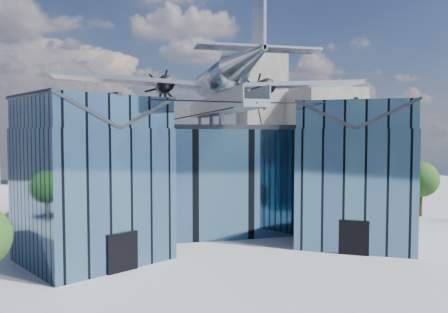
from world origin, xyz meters
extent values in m
plane|color=gray|center=(0.00, 0.00, 0.00)|extent=(120.00, 120.00, 0.00)
cube|color=#446B8B|center=(0.00, 9.00, 4.75)|extent=(28.00, 14.00, 9.50)
cube|color=#23262B|center=(0.00, 9.00, 9.70)|extent=(28.00, 14.00, 0.40)
cube|color=#446B8B|center=(-10.50, -1.00, 4.75)|extent=(11.79, 11.43, 9.50)
cube|color=#446B8B|center=(-10.50, -1.00, 10.60)|extent=(11.56, 11.20, 2.20)
cube|color=#23262B|center=(-12.45, -2.12, 10.60)|extent=(7.98, 9.23, 2.40)
cube|color=#23262B|center=(-8.55, 0.12, 10.60)|extent=(7.98, 9.23, 2.40)
cube|color=#23262B|center=(-10.50, -1.00, 11.75)|extent=(4.30, 7.10, 0.18)
cube|color=black|center=(-8.48, -4.51, 1.30)|extent=(2.03, 1.32, 2.60)
cube|color=black|center=(-6.60, 1.25, 4.75)|extent=(0.34, 0.34, 9.50)
cube|color=#446B8B|center=(10.50, -1.00, 4.75)|extent=(11.79, 11.43, 9.50)
cube|color=#446B8B|center=(10.50, -1.00, 10.60)|extent=(11.56, 11.20, 2.20)
cube|color=#23262B|center=(8.55, 0.12, 10.60)|extent=(7.98, 9.23, 2.40)
cube|color=#23262B|center=(12.45, -2.12, 10.60)|extent=(7.98, 9.23, 2.40)
cube|color=#23262B|center=(10.50, -1.00, 11.75)|extent=(4.30, 7.10, 0.18)
cube|color=black|center=(8.48, -4.51, 1.30)|extent=(2.03, 1.32, 2.60)
cube|color=black|center=(6.60, 1.25, 4.75)|extent=(0.34, 0.34, 9.50)
cube|color=#959AA1|center=(0.00, 3.50, 11.10)|extent=(1.80, 21.00, 0.50)
cube|color=#959AA1|center=(-0.90, 3.50, 11.75)|extent=(0.08, 21.00, 1.10)
cube|color=#959AA1|center=(0.90, 3.50, 11.75)|extent=(0.08, 21.00, 1.10)
cylinder|color=#959AA1|center=(0.00, 13.00, 10.43)|extent=(0.44, 0.44, 1.35)
cylinder|color=#959AA1|center=(0.00, 7.00, 10.43)|extent=(0.44, 0.44, 1.35)
cylinder|color=#959AA1|center=(0.00, 3.00, 10.43)|extent=(0.44, 0.44, 1.35)
cylinder|color=#959AA1|center=(0.00, 4.00, 12.05)|extent=(0.70, 0.70, 1.40)
cylinder|color=black|center=(-5.25, -4.00, 11.40)|extent=(10.55, 6.08, 0.69)
cylinder|color=black|center=(5.25, -4.00, 11.40)|extent=(10.55, 6.08, 0.69)
cylinder|color=black|center=(-3.00, 1.50, 10.55)|extent=(6.09, 17.04, 1.19)
cylinder|color=black|center=(3.00, 1.50, 10.55)|extent=(6.09, 17.04, 1.19)
cylinder|color=#B5BBC3|center=(0.00, 4.00, 14.00)|extent=(2.50, 11.00, 2.50)
sphere|color=#B5BBC3|center=(0.00, 9.50, 14.00)|extent=(2.50, 2.50, 2.50)
cube|color=black|center=(0.00, 8.50, 14.69)|extent=(1.60, 1.40, 0.50)
cone|color=#B5BBC3|center=(0.00, -5.00, 14.30)|extent=(2.50, 7.00, 2.50)
cube|color=#B5BBC3|center=(0.00, -7.30, 15.90)|extent=(0.18, 2.40, 3.40)
cube|color=#B5BBC3|center=(0.00, -7.20, 14.50)|extent=(8.00, 1.80, 0.14)
cube|color=#B5BBC3|center=(-7.00, 5.00, 13.70)|extent=(14.00, 3.20, 1.08)
cylinder|color=black|center=(-4.60, 5.60, 13.45)|extent=(1.44, 3.20, 1.44)
cone|color=black|center=(-4.60, 7.40, 13.45)|extent=(0.70, 0.70, 0.70)
cube|color=black|center=(-4.60, 7.55, 13.45)|extent=(1.05, 0.06, 3.33)
cube|color=black|center=(-4.60, 7.55, 13.45)|extent=(2.53, 0.06, 2.53)
cube|color=black|center=(-4.60, 7.55, 13.45)|extent=(3.33, 0.06, 1.05)
cylinder|color=black|center=(-4.60, 5.00, 12.22)|extent=(0.24, 0.24, 1.75)
cube|color=#B5BBC3|center=(7.00, 5.00, 13.70)|extent=(14.00, 3.20, 1.08)
cylinder|color=black|center=(4.60, 5.60, 13.45)|extent=(1.44, 3.20, 1.44)
cone|color=black|center=(4.60, 7.40, 13.45)|extent=(0.70, 0.70, 0.70)
cube|color=black|center=(4.60, 7.55, 13.45)|extent=(1.05, 0.06, 3.33)
cube|color=black|center=(4.60, 7.55, 13.45)|extent=(2.53, 0.06, 2.53)
cube|color=black|center=(4.60, 7.55, 13.45)|extent=(3.33, 0.06, 1.05)
cylinder|color=black|center=(4.60, 5.00, 12.22)|extent=(0.24, 0.24, 1.75)
cube|color=gray|center=(32.00, 48.00, 9.00)|extent=(12.00, 14.00, 18.00)
cube|color=gray|center=(-20.00, 55.00, 7.00)|extent=(14.00, 10.00, 14.00)
cube|color=gray|center=(22.00, 58.00, 13.00)|extent=(9.00, 9.00, 26.00)
cylinder|color=#342415|center=(23.74, 7.69, 1.47)|extent=(0.51, 0.51, 2.93)
sphere|color=#254718|center=(23.74, 7.69, 4.09)|extent=(4.80, 4.80, 3.84)
camera|label=1|loc=(-8.64, -33.72, 9.13)|focal=35.00mm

